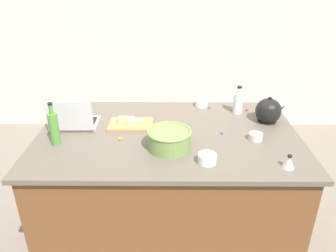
{
  "coord_description": "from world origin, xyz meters",
  "views": [
    {
      "loc": [
        0.01,
        -1.92,
        1.89
      ],
      "look_at": [
        0.0,
        0.0,
        0.95
      ],
      "focal_mm": 34.97,
      "sensor_mm": 36.0,
      "label": 1
    }
  ],
  "objects_px": {
    "kettle": "(268,111)",
    "bottle_olive": "(54,128)",
    "ramekin_small": "(256,136)",
    "butter_stick_left": "(135,122)",
    "butter_stick_right": "(126,119)",
    "kitchen_timer": "(289,162)",
    "cutting_board": "(131,124)",
    "ramekin_wide": "(207,158)",
    "laptop": "(74,121)",
    "ramekin_medium": "(201,103)",
    "bottle_vinegar": "(238,102)",
    "mixing_bowl_large": "(169,139)"
  },
  "relations": [
    {
      "from": "bottle_olive",
      "to": "bottle_vinegar",
      "type": "height_order",
      "value": "bottle_olive"
    },
    {
      "from": "bottle_vinegar",
      "to": "kettle",
      "type": "distance_m",
      "value": 0.24
    },
    {
      "from": "kitchen_timer",
      "to": "ramekin_small",
      "type": "bearing_deg",
      "value": 107.86
    },
    {
      "from": "kitchen_timer",
      "to": "bottle_olive",
      "type": "bearing_deg",
      "value": 169.0
    },
    {
      "from": "kettle",
      "to": "cutting_board",
      "type": "distance_m",
      "value": 0.96
    },
    {
      "from": "laptop",
      "to": "cutting_board",
      "type": "xyz_separation_m",
      "value": [
        0.38,
        0.03,
        -0.04
      ]
    },
    {
      "from": "mixing_bowl_large",
      "to": "kitchen_timer",
      "type": "bearing_deg",
      "value": -18.04
    },
    {
      "from": "butter_stick_right",
      "to": "bottle_olive",
      "type": "bearing_deg",
      "value": -145.52
    },
    {
      "from": "laptop",
      "to": "bottle_vinegar",
      "type": "distance_m",
      "value": 1.18
    },
    {
      "from": "ramekin_wide",
      "to": "kettle",
      "type": "bearing_deg",
      "value": 48.59
    },
    {
      "from": "laptop",
      "to": "cutting_board",
      "type": "relative_size",
      "value": 1.05
    },
    {
      "from": "kettle",
      "to": "ramekin_medium",
      "type": "height_order",
      "value": "kettle"
    },
    {
      "from": "butter_stick_left",
      "to": "bottle_vinegar",
      "type": "bearing_deg",
      "value": 18.62
    },
    {
      "from": "mixing_bowl_large",
      "to": "cutting_board",
      "type": "bearing_deg",
      "value": 130.94
    },
    {
      "from": "ramekin_wide",
      "to": "kitchen_timer",
      "type": "distance_m",
      "value": 0.44
    },
    {
      "from": "ramekin_medium",
      "to": "ramekin_wide",
      "type": "bearing_deg",
      "value": -92.64
    },
    {
      "from": "butter_stick_right",
      "to": "ramekin_small",
      "type": "height_order",
      "value": "butter_stick_right"
    },
    {
      "from": "kettle",
      "to": "bottle_olive",
      "type": "bearing_deg",
      "value": -166.71
    },
    {
      "from": "bottle_vinegar",
      "to": "cutting_board",
      "type": "height_order",
      "value": "bottle_vinegar"
    },
    {
      "from": "bottle_olive",
      "to": "butter_stick_left",
      "type": "xyz_separation_m",
      "value": [
        0.47,
        0.23,
        -0.07
      ]
    },
    {
      "from": "bottle_olive",
      "to": "butter_stick_right",
      "type": "height_order",
      "value": "bottle_olive"
    },
    {
      "from": "bottle_olive",
      "to": "ramekin_small",
      "type": "relative_size",
      "value": 3.13
    },
    {
      "from": "laptop",
      "to": "bottle_olive",
      "type": "distance_m",
      "value": 0.24
    },
    {
      "from": "laptop",
      "to": "kettle",
      "type": "relative_size",
      "value": 1.48
    },
    {
      "from": "bottle_olive",
      "to": "kitchen_timer",
      "type": "xyz_separation_m",
      "value": [
        1.35,
        -0.26,
        -0.07
      ]
    },
    {
      "from": "butter_stick_left",
      "to": "butter_stick_right",
      "type": "relative_size",
      "value": 1.0
    },
    {
      "from": "bottle_vinegar",
      "to": "ramekin_wide",
      "type": "height_order",
      "value": "bottle_vinegar"
    },
    {
      "from": "mixing_bowl_large",
      "to": "ramekin_small",
      "type": "relative_size",
      "value": 3.12
    },
    {
      "from": "cutting_board",
      "to": "mixing_bowl_large",
      "type": "bearing_deg",
      "value": -49.06
    },
    {
      "from": "bottle_vinegar",
      "to": "cutting_board",
      "type": "xyz_separation_m",
      "value": [
        -0.77,
        -0.23,
        -0.07
      ]
    },
    {
      "from": "bottle_olive",
      "to": "cutting_board",
      "type": "xyz_separation_m",
      "value": [
        0.44,
        0.25,
        -0.1
      ]
    },
    {
      "from": "mixing_bowl_large",
      "to": "bottle_olive",
      "type": "xyz_separation_m",
      "value": [
        -0.7,
        0.05,
        0.05
      ]
    },
    {
      "from": "butter_stick_left",
      "to": "ramekin_medium",
      "type": "bearing_deg",
      "value": 38.08
    },
    {
      "from": "bottle_olive",
      "to": "ramekin_wide",
      "type": "bearing_deg",
      "value": -13.31
    },
    {
      "from": "bottle_vinegar",
      "to": "kettle",
      "type": "relative_size",
      "value": 0.97
    },
    {
      "from": "cutting_board",
      "to": "ramekin_medium",
      "type": "xyz_separation_m",
      "value": [
        0.51,
        0.36,
        0.02
      ]
    },
    {
      "from": "ramekin_medium",
      "to": "ramekin_wide",
      "type": "xyz_separation_m",
      "value": [
        -0.04,
        -0.82,
        0.0
      ]
    },
    {
      "from": "ramekin_medium",
      "to": "kettle",
      "type": "bearing_deg",
      "value": -32.42
    },
    {
      "from": "laptop",
      "to": "mixing_bowl_large",
      "type": "distance_m",
      "value": 0.7
    },
    {
      "from": "kettle",
      "to": "ramekin_wide",
      "type": "height_order",
      "value": "kettle"
    },
    {
      "from": "laptop",
      "to": "kitchen_timer",
      "type": "xyz_separation_m",
      "value": [
        1.3,
        -0.49,
        -0.01
      ]
    },
    {
      "from": "mixing_bowl_large",
      "to": "kettle",
      "type": "height_order",
      "value": "kettle"
    },
    {
      "from": "kettle",
      "to": "ramekin_wide",
      "type": "bearing_deg",
      "value": -131.41
    },
    {
      "from": "laptop",
      "to": "bottle_olive",
      "type": "bearing_deg",
      "value": -102.94
    },
    {
      "from": "butter_stick_right",
      "to": "ramekin_wide",
      "type": "xyz_separation_m",
      "value": [
        0.51,
        -0.49,
        -0.01
      ]
    },
    {
      "from": "ramekin_medium",
      "to": "ramekin_wide",
      "type": "height_order",
      "value": "ramekin_wide"
    },
    {
      "from": "laptop",
      "to": "bottle_vinegar",
      "type": "xyz_separation_m",
      "value": [
        1.16,
        0.25,
        0.04
      ]
    },
    {
      "from": "cutting_board",
      "to": "ramekin_wide",
      "type": "xyz_separation_m",
      "value": [
        0.48,
        -0.47,
        0.02
      ]
    },
    {
      "from": "mixing_bowl_large",
      "to": "butter_stick_left",
      "type": "xyz_separation_m",
      "value": [
        -0.23,
        0.28,
        -0.03
      ]
    },
    {
      "from": "kitchen_timer",
      "to": "cutting_board",
      "type": "bearing_deg",
      "value": 150.54
    }
  ]
}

